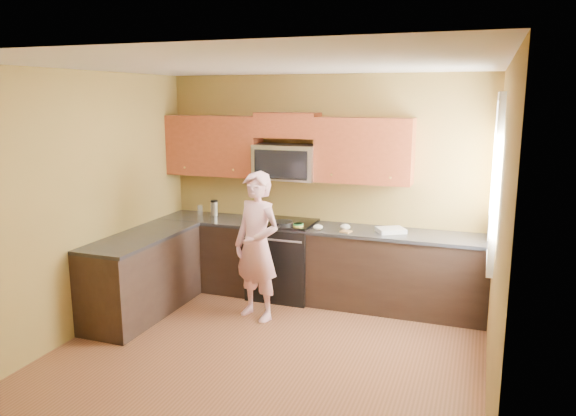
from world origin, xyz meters
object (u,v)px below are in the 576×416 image
at_px(microwave, 286,179).
at_px(frying_pan, 282,226).
at_px(woman, 257,246).
at_px(stove, 283,259).
at_px(travel_mug, 214,215).
at_px(butter_tub, 298,229).

bearing_deg(microwave, frying_pan, -78.05).
height_order(microwave, woman, microwave).
xyz_separation_m(stove, woman, (-0.03, -0.73, 0.35)).
relative_size(stove, travel_mug, 4.74).
distance_m(microwave, butter_tub, 0.67).
xyz_separation_m(frying_pan, butter_tub, (0.19, 0.04, -0.03)).
bearing_deg(stove, microwave, 90.00).
relative_size(microwave, woman, 0.46).
bearing_deg(microwave, stove, -90.00).
bearing_deg(frying_pan, microwave, 93.85).
xyz_separation_m(butter_tub, travel_mug, (-1.27, 0.34, 0.00)).
height_order(woman, travel_mug, woman).
xyz_separation_m(stove, microwave, (0.00, 0.12, 0.97)).
relative_size(microwave, butter_tub, 6.37).
distance_m(frying_pan, butter_tub, 0.19).
distance_m(stove, butter_tub, 0.55).
bearing_deg(woman, frying_pan, 97.49).
distance_m(woman, butter_tub, 0.62).
relative_size(frying_pan, travel_mug, 2.23).
distance_m(woman, travel_mug, 1.31).
bearing_deg(microwave, travel_mug, 179.00).
xyz_separation_m(stove, frying_pan, (0.08, -0.24, 0.47)).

